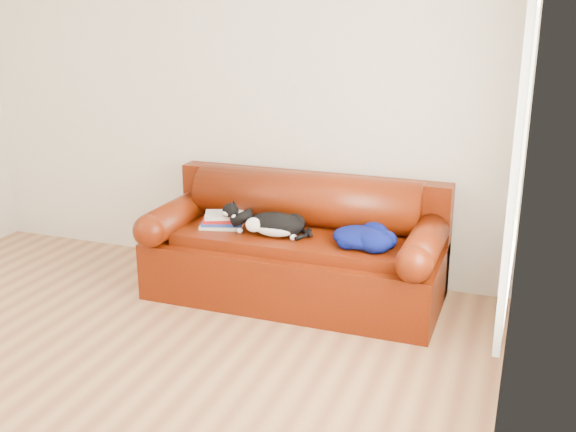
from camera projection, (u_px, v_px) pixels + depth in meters
name	position (u px, v px, depth m)	size (l,w,h in m)	color
ground	(85.00, 378.00, 3.88)	(4.50, 4.50, 0.00)	brown
room_shell	(78.00, 86.00, 3.36)	(4.52, 4.02, 2.61)	beige
sofa_base	(295.00, 266.00, 4.90)	(2.10, 0.90, 0.50)	#3F0B02
sofa_back	(306.00, 217.00, 5.03)	(2.10, 1.01, 0.88)	#3F0B02
book_stack	(223.00, 220.00, 4.94)	(0.35, 0.31, 0.10)	beige
cat	(275.00, 225.00, 4.73)	(0.59, 0.36, 0.21)	black
blanket	(363.00, 236.00, 4.54)	(0.50, 0.48, 0.15)	#021141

